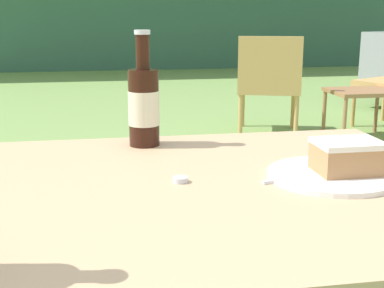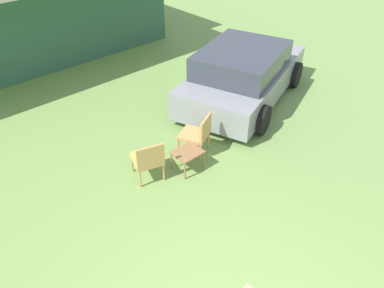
{
  "view_description": "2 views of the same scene",
  "coord_description": "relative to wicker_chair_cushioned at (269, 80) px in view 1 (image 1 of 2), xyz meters",
  "views": [
    {
      "loc": [
        -0.18,
        -0.91,
        1.0
      ],
      "look_at": [
        0.0,
        0.1,
        0.74
      ],
      "focal_mm": 50.0,
      "sensor_mm": 36.0,
      "label": 1
    },
    {
      "loc": [
        -1.67,
        -1.05,
        4.54
      ],
      "look_at": [
        1.65,
        2.64,
        0.9
      ],
      "focal_mm": 35.0,
      "sensor_mm": 36.0,
      "label": 2
    }
  ],
  "objects": [
    {
      "name": "patio_table",
      "position": [
        -1.2,
        -3.3,
        0.18
      ],
      "size": [
        1.0,
        0.79,
        0.69
      ],
      "color": "tan",
      "rests_on": "ground_plane"
    },
    {
      "name": "cake_on_plate",
      "position": [
        -0.93,
        -3.31,
        0.26
      ],
      "size": [
        0.24,
        0.24,
        0.07
      ],
      "color": "white",
      "rests_on": "patio_table"
    },
    {
      "name": "cola_bottle_near",
      "position": [
        -1.27,
        -2.99,
        0.34
      ],
      "size": [
        0.07,
        0.07,
        0.27
      ],
      "color": "black",
      "rests_on": "patio_table"
    },
    {
      "name": "garden_side_table",
      "position": [
        0.7,
        -0.27,
        -0.1
      ],
      "size": [
        0.52,
        0.43,
        0.4
      ],
      "color": "#996B42",
      "rests_on": "ground_plane"
    },
    {
      "name": "loose_bottle_cap",
      "position": [
        -1.23,
        -3.29,
        0.25
      ],
      "size": [
        0.03,
        0.03,
        0.01
      ],
      "color": "silver",
      "rests_on": "patio_table"
    },
    {
      "name": "wicker_chair_cushioned",
      "position": [
        0.0,
        0.0,
        0.0
      ],
      "size": [
        0.63,
        0.65,
        0.82
      ],
      "rotation": [
        0.0,
        0.0,
        2.84
      ],
      "color": "tan",
      "rests_on": "ground_plane"
    },
    {
      "name": "fork",
      "position": [
        -1.01,
        -3.31,
        0.24
      ],
      "size": [
        0.16,
        0.04,
        0.01
      ],
      "color": "silver",
      "rests_on": "patio_table"
    }
  ]
}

